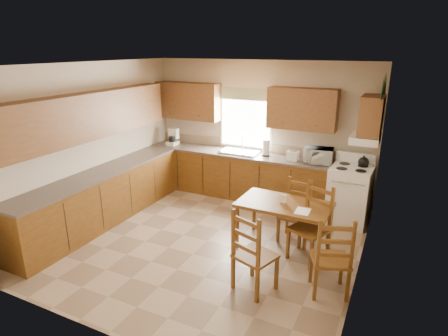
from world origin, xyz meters
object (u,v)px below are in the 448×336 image
at_px(chair_near_right, 331,254).
at_px(chair_far_right, 294,212).
at_px(chair_far_left, 310,225).
at_px(microwave, 319,156).
at_px(stove, 349,196).
at_px(chair_near_left, 255,251).
at_px(dining_table, 283,225).

relative_size(chair_near_right, chair_far_right, 1.07).
height_order(chair_near_right, chair_far_left, chair_far_left).
bearing_deg(chair_far_right, microwave, 96.37).
distance_m(chair_near_right, chair_far_right, 1.31).
bearing_deg(microwave, stove, -28.87).
bearing_deg(chair_near_left, chair_near_right, -139.08).
bearing_deg(chair_far_left, dining_table, 179.05).
height_order(dining_table, chair_near_right, chair_near_right).
xyz_separation_m(dining_table, chair_far_right, (0.09, 0.25, 0.13)).
bearing_deg(chair_near_left, chair_far_right, -74.76).
relative_size(chair_near_right, chair_far_left, 0.95).
distance_m(dining_table, chair_near_right, 1.19).
bearing_deg(microwave, chair_near_right, -79.42).
bearing_deg(chair_near_right, dining_table, -65.31).
xyz_separation_m(stove, chair_near_right, (0.09, -2.15, 0.04)).
distance_m(stove, microwave, 0.89).
bearing_deg(chair_near_right, chair_far_left, -77.52).
xyz_separation_m(microwave, chair_near_right, (0.72, -2.42, -0.53)).
relative_size(microwave, dining_table, 0.35).
xyz_separation_m(stove, chair_far_left, (-0.32, -1.53, 0.07)).
bearing_deg(chair_near_right, chair_far_right, -75.97).
relative_size(stove, microwave, 2.10).
height_order(microwave, dining_table, microwave).
relative_size(microwave, chair_near_left, 0.43).
relative_size(chair_far_left, chair_far_right, 1.13).
xyz_separation_m(chair_near_right, chair_far_right, (-0.76, 1.07, -0.03)).
xyz_separation_m(chair_near_left, chair_near_right, (0.85, 0.34, -0.02)).
distance_m(chair_near_left, chair_far_left, 1.06).
height_order(microwave, chair_near_left, microwave).
bearing_deg(chair_near_right, microwave, -94.59).
bearing_deg(dining_table, chair_far_right, 72.15).
height_order(stove, chair_near_right, chair_near_right).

